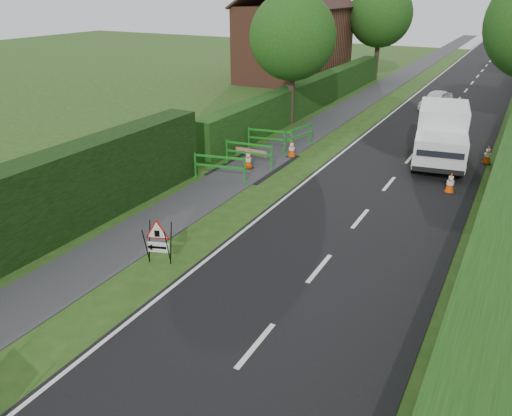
% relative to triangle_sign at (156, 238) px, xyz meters
% --- Properties ---
extents(ground, '(120.00, 120.00, 0.00)m').
position_rel_triangle_sign_xyz_m(ground, '(1.40, -2.72, -0.76)').
color(ground, '#224313').
rests_on(ground, ground).
extents(road_surface, '(6.00, 90.00, 0.02)m').
position_rel_triangle_sign_xyz_m(road_surface, '(3.90, 32.28, -0.76)').
color(road_surface, black).
rests_on(road_surface, ground).
extents(footpath, '(2.00, 90.00, 0.02)m').
position_rel_triangle_sign_xyz_m(footpath, '(-1.60, 32.28, -0.76)').
color(footpath, '#2D2D30').
rests_on(footpath, ground).
extents(hedge_west_far, '(1.00, 24.00, 1.80)m').
position_rel_triangle_sign_xyz_m(hedge_west_far, '(-3.60, 19.28, -0.76)').
color(hedge_west_far, '#14380F').
rests_on(hedge_west_far, ground).
extents(house_west, '(7.50, 7.40, 7.88)m').
position_rel_triangle_sign_xyz_m(house_west, '(-8.60, 27.28, 2.13)').
color(house_west, brown).
rests_on(house_west, ground).
extents(tree_nw, '(4.40, 4.40, 6.70)m').
position_rel_triangle_sign_xyz_m(tree_nw, '(-3.20, 15.28, 3.72)').
color(tree_nw, '#2D2116').
rests_on(tree_nw, ground).
extents(tree_fw, '(4.80, 4.80, 7.24)m').
position_rel_triangle_sign_xyz_m(tree_fw, '(-3.20, 31.28, 4.07)').
color(tree_fw, '#2D2116').
rests_on(tree_fw, ground).
extents(triangle_sign, '(0.96, 0.96, 1.10)m').
position_rel_triangle_sign_xyz_m(triangle_sign, '(0.00, 0.00, 0.00)').
color(triangle_sign, black).
rests_on(triangle_sign, ground).
extents(works_van, '(2.69, 5.18, 2.26)m').
position_rel_triangle_sign_xyz_m(works_van, '(4.99, 12.46, 0.43)').
color(works_van, silver).
rests_on(works_van, ground).
extents(traffic_cone_0, '(0.38, 0.38, 0.79)m').
position_rel_triangle_sign_xyz_m(traffic_cone_0, '(6.01, 8.99, -0.37)').
color(traffic_cone_0, black).
rests_on(traffic_cone_0, ground).
extents(traffic_cone_1, '(0.38, 0.38, 0.79)m').
position_rel_triangle_sign_xyz_m(traffic_cone_1, '(6.06, 11.02, -0.37)').
color(traffic_cone_1, black).
rests_on(traffic_cone_1, ground).
extents(traffic_cone_2, '(0.38, 0.38, 0.79)m').
position_rel_triangle_sign_xyz_m(traffic_cone_2, '(6.85, 13.13, -0.37)').
color(traffic_cone_2, black).
rests_on(traffic_cone_2, ground).
extents(traffic_cone_3, '(0.38, 0.38, 0.79)m').
position_rel_triangle_sign_xyz_m(traffic_cone_3, '(-1.64, 7.83, -0.37)').
color(traffic_cone_3, black).
rests_on(traffic_cone_3, ground).
extents(traffic_cone_4, '(0.38, 0.38, 0.79)m').
position_rel_triangle_sign_xyz_m(traffic_cone_4, '(-0.71, 10.03, -0.37)').
color(traffic_cone_4, black).
rests_on(traffic_cone_4, ground).
extents(ped_barrier_0, '(2.09, 0.79, 1.00)m').
position_rel_triangle_sign_xyz_m(ped_barrier_0, '(-1.93, 6.14, -0.13)').
color(ped_barrier_0, '#17831A').
rests_on(ped_barrier_0, ground).
extents(ped_barrier_1, '(2.09, 0.58, 1.00)m').
position_rel_triangle_sign_xyz_m(ped_barrier_1, '(-1.78, 8.14, -0.13)').
color(ped_barrier_1, '#17831A').
rests_on(ped_barrier_1, ground).
extents(ped_barrier_2, '(2.09, 0.72, 1.00)m').
position_rel_triangle_sign_xyz_m(ped_barrier_2, '(-1.95, 10.39, -0.13)').
color(ped_barrier_2, '#17831A').
rests_on(ped_barrier_2, ground).
extents(ped_barrier_3, '(0.78, 2.09, 1.00)m').
position_rel_triangle_sign_xyz_m(ped_barrier_3, '(-1.00, 11.37, -0.13)').
color(ped_barrier_3, '#17831A').
rests_on(ped_barrier_3, ground).
extents(redwhite_plank, '(1.50, 0.10, 0.25)m').
position_rel_triangle_sign_xyz_m(redwhite_plank, '(-1.91, 8.57, -0.76)').
color(redwhite_plank, red).
rests_on(redwhite_plank, ground).
extents(hatchback_car, '(1.75, 3.32, 1.08)m').
position_rel_triangle_sign_xyz_m(hatchback_car, '(3.02, 22.75, -0.22)').
color(hatchback_car, white).
rests_on(hatchback_car, ground).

